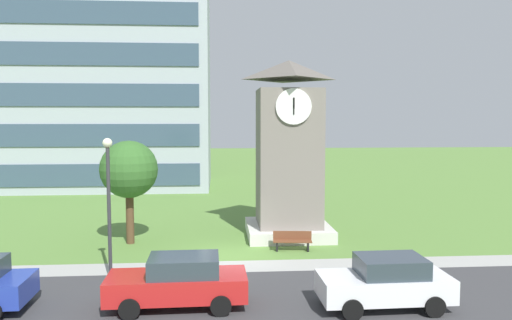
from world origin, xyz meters
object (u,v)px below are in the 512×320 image
Objects in this scene: clock_tower at (289,159)px; street_lamp at (109,192)px; parked_car_red at (179,281)px; park_bench at (292,241)px; parked_car_white at (386,282)px; tree_by_building at (129,170)px.

street_lamp is at bearing -139.95° from clock_tower.
park_bench is at bearing 54.49° from parked_car_red.
parked_car_white is (1.76, -10.08, -3.16)m from clock_tower.
street_lamp is (-7.77, -6.53, -0.63)m from clock_tower.
park_bench is 7.46m from parked_car_white.
park_bench is 8.88m from street_lamp.
parked_car_red is (-4.72, -6.62, 0.40)m from park_bench.
clock_tower reaches higher than park_bench.
clock_tower is at bearing 99.90° from parked_car_white.
clock_tower is at bearing 7.17° from tree_by_building.
clock_tower is at bearing 85.78° from park_bench.
park_bench is 8.14m from parked_car_red.
tree_by_building reaches higher than parked_car_red.
tree_by_building is at bearing 109.72° from parked_car_red.
park_bench is at bearing -94.22° from clock_tower.
parked_car_white is (9.75, -9.08, -2.77)m from tree_by_building.
park_bench is at bearing 25.66° from street_lamp.
tree_by_building is 13.61m from parked_car_white.
street_lamp reaches higher than park_bench.
parked_car_white reaches higher than park_bench.
street_lamp is at bearing -154.34° from park_bench.
parked_car_red reaches higher than park_bench.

